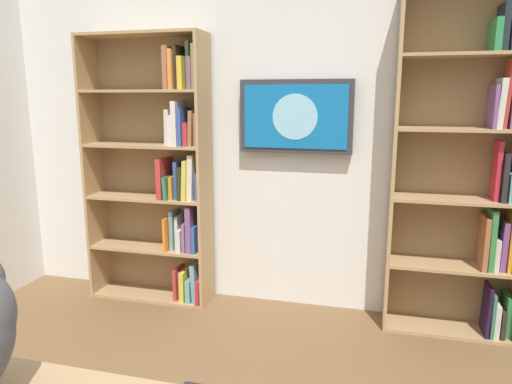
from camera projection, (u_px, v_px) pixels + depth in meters
name	position (u px, v px, depth m)	size (l,w,h in m)	color
wall_back	(296.00, 123.00, 3.32)	(4.52, 0.06, 2.70)	silver
bookshelf_left	(478.00, 165.00, 2.91)	(0.82, 0.28, 2.23)	tan
bookshelf_right	(164.00, 174.00, 3.47)	(0.93, 0.28, 1.97)	tan
wall_mounted_tv	(296.00, 117.00, 3.22)	(0.79, 0.07, 0.50)	#333338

